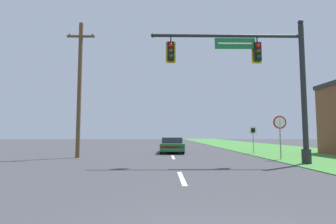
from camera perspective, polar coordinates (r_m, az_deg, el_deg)
grass_verge_right at (r=34.77m, az=17.79°, el=-7.05°), size 10.00×110.00×0.04m
road_center_line at (r=24.96m, az=0.42°, el=-8.25°), size 0.16×34.80×0.01m
signal_mast at (r=14.12m, az=20.54°, el=7.24°), size 7.88×0.47×7.28m
car_ahead at (r=21.27m, az=0.89°, el=-7.21°), size 1.94×4.58×1.19m
stop_sign at (r=16.49m, az=23.18°, el=-3.11°), size 0.76×0.07×2.50m
route_sign_post at (r=20.99m, az=18.03°, el=-4.49°), size 0.55×0.06×2.03m
utility_pole_near at (r=17.90m, az=-18.72°, el=5.27°), size 1.80×0.26×8.78m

